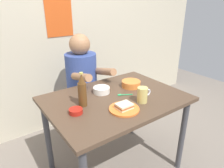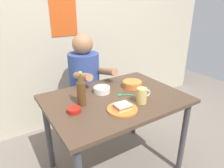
{
  "view_description": "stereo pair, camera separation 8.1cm",
  "coord_description": "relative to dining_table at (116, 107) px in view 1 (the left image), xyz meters",
  "views": [
    {
      "loc": [
        -0.88,
        -1.18,
        1.47
      ],
      "look_at": [
        0.0,
        0.05,
        0.84
      ],
      "focal_mm": 32.44,
      "sensor_mm": 36.0,
      "label": 1
    },
    {
      "loc": [
        -0.82,
        -1.23,
        1.47
      ],
      "look_at": [
        0.0,
        0.05,
        0.84
      ],
      "focal_mm": 32.44,
      "sensor_mm": 36.0,
      "label": 2
    }
  ],
  "objects": [
    {
      "name": "wall_back",
      "position": [
        -0.0,
        1.05,
        0.65
      ],
      "size": [
        4.4,
        0.09,
        2.6
      ],
      "color": "#BCB299",
      "rests_on": "ground"
    },
    {
      "name": "beer_bottle",
      "position": [
        -0.28,
        0.03,
        0.21
      ],
      "size": [
        0.06,
        0.06,
        0.26
      ],
      "color": "#593819",
      "rests_on": "dining_table"
    },
    {
      "name": "ground_plane",
      "position": [
        0.0,
        0.0,
        -0.65
      ],
      "size": [
        6.0,
        6.0,
        0.0
      ],
      "primitive_type": "plane",
      "color": "slate"
    },
    {
      "name": "spoon",
      "position": [
        0.07,
        -0.0,
        0.1
      ],
      "size": [
        0.12,
        0.07,
        0.01
      ],
      "color": "#26A559",
      "rests_on": "dining_table"
    },
    {
      "name": "beer_mug",
      "position": [
        0.12,
        -0.18,
        0.15
      ],
      "size": [
        0.13,
        0.08,
        0.12
      ],
      "color": "#D1BC66",
      "rests_on": "dining_table"
    },
    {
      "name": "rice_bowl_white",
      "position": [
        -0.04,
        0.14,
        0.12
      ],
      "size": [
        0.14,
        0.14,
        0.05
      ],
      "color": "silver",
      "rests_on": "dining_table"
    },
    {
      "name": "stool",
      "position": [
        0.02,
        0.63,
        -0.3
      ],
      "size": [
        0.34,
        0.34,
        0.45
      ],
      "color": "#4C4C51",
      "rests_on": "ground"
    },
    {
      "name": "sambal_bowl_red",
      "position": [
        -0.37,
        -0.04,
        0.11
      ],
      "size": [
        0.1,
        0.1,
        0.03
      ],
      "color": "#B21E14",
      "rests_on": "dining_table"
    },
    {
      "name": "soup_bowl_orange",
      "position": [
        0.25,
        0.1,
        0.12
      ],
      "size": [
        0.17,
        0.17,
        0.05
      ],
      "color": "orange",
      "rests_on": "dining_table"
    },
    {
      "name": "dining_table",
      "position": [
        0.0,
        0.0,
        0.0
      ],
      "size": [
        1.1,
        0.8,
        0.74
      ],
      "color": "#4C3828",
      "rests_on": "ground"
    },
    {
      "name": "plate_orange",
      "position": [
        -0.07,
        -0.2,
        0.1
      ],
      "size": [
        0.22,
        0.22,
        0.01
      ],
      "primitive_type": "cylinder",
      "color": "orange",
      "rests_on": "dining_table"
    },
    {
      "name": "sandwich",
      "position": [
        -0.07,
        -0.2,
        0.13
      ],
      "size": [
        0.11,
        0.09,
        0.04
      ],
      "color": "beige",
      "rests_on": "plate_orange"
    },
    {
      "name": "person_seated",
      "position": [
        0.02,
        0.62,
        0.12
      ],
      "size": [
        0.33,
        0.56,
        0.72
      ],
      "color": "#33478C",
      "rests_on": "stool"
    }
  ]
}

